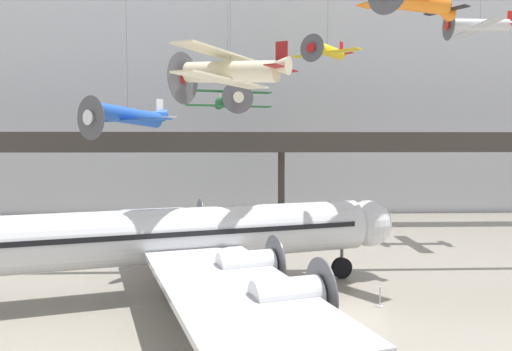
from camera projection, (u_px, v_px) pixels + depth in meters
The scene contains 12 objects.
ground_plane at pixel (333, 316), 24.46m from camera, with size 260.00×260.00×0.00m, color gray.
hangar_back_wall at pixel (275, 106), 60.03m from camera, with size 140.00×3.00×25.79m.
mezzanine_walkway at pixel (282, 149), 50.59m from camera, with size 110.00×3.20×9.51m.
airliner_silver_main at pixel (173, 237), 27.56m from camera, with size 27.43×31.87×9.07m.
suspended_plane_yellow_lowwing at pixel (327, 51), 48.91m from camera, with size 6.32×6.24×6.30m.
suspended_plane_cream_biplane at pixel (230, 71), 29.37m from camera, with size 7.72×8.64×11.30m.
suspended_plane_orange_highwing at pixel (419, 1), 29.30m from camera, with size 6.66×7.21×6.78m.
suspended_plane_blue_trainer at pixel (128, 116), 41.40m from camera, with size 8.54×8.11×13.39m.
suspended_plane_silver_racer at pixel (480, 25), 41.05m from camera, with size 5.75×7.07×5.46m.
suspended_plane_green_biplane at pixel (228, 101), 49.59m from camera, with size 8.60×7.26×10.97m.
stanchion_barrier at pixel (380, 301), 25.77m from camera, with size 0.36×0.36×1.08m.
info_sign_pedestal at pixel (319, 298), 25.75m from camera, with size 0.33×0.74×1.24m.
Camera 1 is at (-4.74, -23.77, 8.50)m, focal length 35.00 mm.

